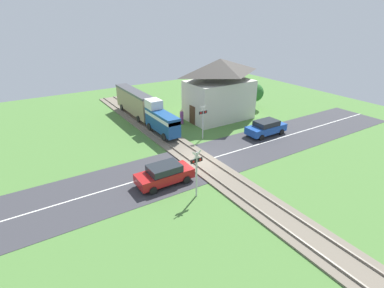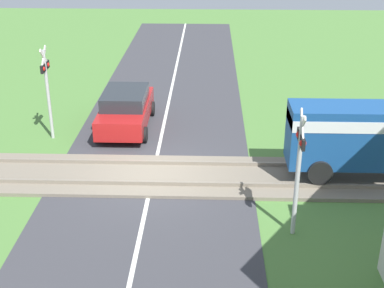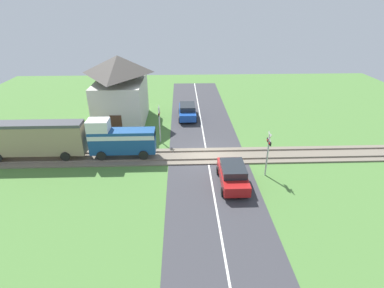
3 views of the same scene
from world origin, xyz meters
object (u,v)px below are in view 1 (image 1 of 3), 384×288
Objects in this scene: train at (143,107)px; crossing_signal_east_approach at (203,118)px; station_building at (219,90)px; car_far_side at (266,127)px; pedestrian_by_station at (182,117)px; crossing_signal_west_approach at (197,168)px; car_near_crossing at (165,174)px.

train is 4.00× the size of crossing_signal_east_approach.
car_far_side is at bearing -82.19° from station_building.
crossing_signal_east_approach is 5.17m from pedestrian_by_station.
station_building is 5.38m from pedestrian_by_station.
crossing_signal_west_approach is at bearing -116.76° from pedestrian_by_station.
pedestrian_by_station is at bearing 53.72° from car_near_crossing.
station_building is at bearing 38.28° from car_near_crossing.
car_far_side is 6.76m from crossing_signal_east_approach.
car_near_crossing is 9.16m from crossing_signal_east_approach.
crossing_signal_east_approach reaches higher than train.
crossing_signal_east_approach is at bearing -67.28° from train.
crossing_signal_west_approach is 1.00× the size of crossing_signal_east_approach.
station_building is (12.31, 9.71, 2.60)m from car_near_crossing.
crossing_signal_east_approach is at bearing 53.16° from crossing_signal_west_approach.
car_near_crossing is 13.55m from car_far_side.
crossing_signal_west_approach is (-12.17, -5.52, 1.40)m from car_far_side.
station_building reaches higher than car_near_crossing.
car_far_side is 0.55× the size of station_building.
car_far_side is 2.63× the size of pedestrian_by_station.
crossing_signal_west_approach is (-3.05, -15.45, 0.34)m from train.
pedestrian_by_station is at bearing 170.89° from station_building.
car_far_side is at bearing -47.45° from train.
car_near_crossing is 2.54× the size of pedestrian_by_station.
car_near_crossing is 0.53× the size of station_building.
crossing_signal_west_approach is at bearing -126.84° from crossing_signal_east_approach.
station_building reaches higher than pedestrian_by_station.
station_building reaches higher than crossing_signal_east_approach.
car_near_crossing is 0.97× the size of car_far_side.
car_far_side is 7.37m from station_building.
crossing_signal_west_approach is at bearing -67.90° from car_near_crossing.
station_building is (5.13, 4.20, 1.19)m from crossing_signal_east_approach.
crossing_signal_west_approach reaches higher than car_near_crossing.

